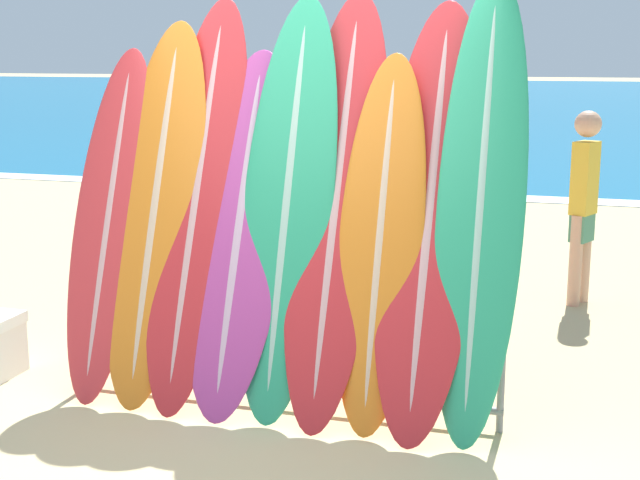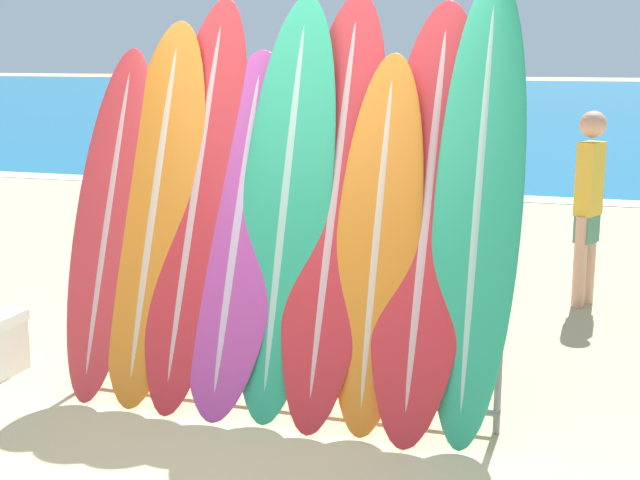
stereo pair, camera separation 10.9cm
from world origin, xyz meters
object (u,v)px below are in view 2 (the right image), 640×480
object	(u,v)px
surfboard_slot_6	(378,240)
surfboard_slot_8	(478,204)
surfboard_slot_2	(196,198)
surfboard_slot_3	(238,229)
surfboard_slot_0	(110,220)
surfboard_slot_1	(155,209)
person_near_water	(588,201)
surfboard_rack	(279,333)
surfboard_slot_7	(427,213)
person_mid_beach	(383,150)
person_far_left	(293,141)
surfboard_slot_5	(334,203)
surfboard_slot_4	(286,204)

from	to	relation	value
surfboard_slot_6	surfboard_slot_8	distance (m)	0.59
surfboard_slot_2	surfboard_slot_3	xyz separation A→B (m)	(0.30, -0.07, -0.16)
surfboard_slot_3	surfboard_slot_6	xyz separation A→B (m)	(0.86, -0.03, -0.01)
surfboard_slot_0	surfboard_slot_1	bearing A→B (deg)	5.97
surfboard_slot_2	surfboard_slot_8	bearing A→B (deg)	-0.56
person_near_water	surfboard_slot_6	bearing A→B (deg)	2.83
surfboard_rack	surfboard_slot_3	xyz separation A→B (m)	(-0.28, 0.07, 0.60)
surfboard_slot_8	surfboard_slot_1	bearing A→B (deg)	-179.21
surfboard_slot_1	surfboard_slot_6	bearing A→B (deg)	-1.99
surfboard_slot_6	surfboard_slot_7	bearing A→B (deg)	20.33
surfboard_slot_3	surfboard_slot_1	bearing A→B (deg)	177.59
person_mid_beach	surfboard_slot_1	bearing A→B (deg)	-148.07
surfboard_slot_7	surfboard_rack	bearing A→B (deg)	-170.55
surfboard_slot_3	surfboard_slot_8	size ratio (longest dim) A/B	0.83
surfboard_rack	surfboard_slot_0	xyz separation A→B (m)	(-1.14, 0.06, 0.60)
surfboard_slot_2	surfboard_slot_8	world-z (taller)	surfboard_slot_8
surfboard_slot_0	surfboard_slot_8	bearing A→B (deg)	1.49
surfboard_slot_0	person_near_water	world-z (taller)	surfboard_slot_0
surfboard_rack	person_mid_beach	xyz separation A→B (m)	(-0.92, 6.40, 0.41)
surfboard_slot_2	person_far_left	size ratio (longest dim) A/B	1.51
surfboard_slot_6	person_mid_beach	world-z (taller)	surfboard_slot_6
surfboard_slot_2	surfboard_rack	bearing A→B (deg)	-13.28
surfboard_slot_8	person_near_water	bearing A→B (deg)	78.64
surfboard_slot_0	person_far_left	bearing A→B (deg)	99.99
surfboard_slot_2	person_far_left	bearing A→B (deg)	104.53
surfboard_slot_0	surfboard_slot_3	world-z (taller)	surfboard_slot_0
surfboard_slot_0	surfboard_slot_5	world-z (taller)	surfboard_slot_5
surfboard_slot_5	surfboard_slot_7	bearing A→B (deg)	-0.61
surfboard_slot_5	surfboard_slot_6	world-z (taller)	surfboard_slot_5
surfboard_slot_2	surfboard_slot_6	world-z (taller)	surfboard_slot_2
surfboard_slot_3	surfboard_slot_7	size ratio (longest dim) A/B	0.88
surfboard_slot_2	surfboard_slot_7	world-z (taller)	surfboard_slot_2
surfboard_slot_0	surfboard_slot_7	xyz separation A→B (m)	(1.98, 0.08, 0.14)
surfboard_slot_6	surfboard_slot_1	bearing A→B (deg)	178.01
person_mid_beach	surfboard_slot_3	bearing A→B (deg)	-143.05
person_far_left	surfboard_slot_7	bearing A→B (deg)	2.83
surfboard_slot_5	surfboard_slot_4	bearing A→B (deg)	-173.10
person_near_water	person_far_left	size ratio (longest dim) A/B	1.01
surfboard_slot_3	surfboard_slot_4	size ratio (longest dim) A/B	0.87
surfboard_slot_3	person_mid_beach	bearing A→B (deg)	95.82
surfboard_slot_6	surfboard_slot_7	distance (m)	0.32
surfboard_slot_3	surfboard_slot_4	bearing A→B (deg)	8.28
surfboard_slot_2	surfboard_slot_5	xyz separation A→B (m)	(0.87, 0.01, 0.01)
surfboard_slot_5	surfboard_slot_8	size ratio (longest dim) A/B	0.97
surfboard_slot_0	surfboard_slot_4	world-z (taller)	surfboard_slot_4
surfboard_slot_2	surfboard_slot_8	size ratio (longest dim) A/B	0.96
surfboard_slot_1	surfboard_slot_2	xyz separation A→B (m)	(0.26, 0.04, 0.07)
surfboard_slot_0	surfboard_slot_2	distance (m)	0.59
surfboard_slot_1	surfboard_slot_0	bearing A→B (deg)	-174.03
person_near_water	surfboard_slot_5	bearing A→B (deg)	-2.89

